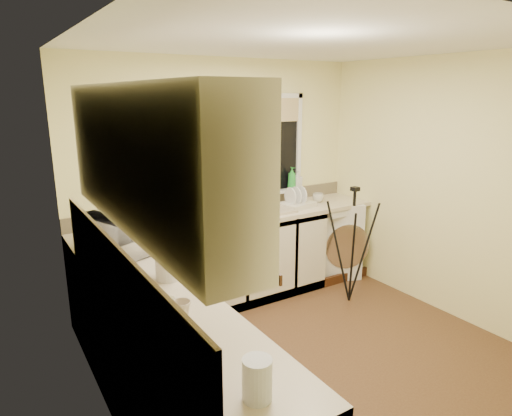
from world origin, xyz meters
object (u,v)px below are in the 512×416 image
Objects in this scene: soap_bottle_clear at (297,179)px; dish_rack at (297,205)px; steel_jar at (169,307)px; plant_b at (217,188)px; tripod at (352,245)px; washing_machine at (328,237)px; kettle at (167,264)px; soap_bottle_green at (292,178)px; laptop at (185,217)px; microwave at (117,234)px; plant_a at (198,189)px; glass_jug at (257,379)px; cup_back at (318,198)px; cup_left at (182,310)px; plant_d at (266,183)px; plant_c at (245,182)px.

dish_rack is at bearing -126.46° from soap_bottle_clear.
plant_b is (1.23, 1.80, 0.21)m from steel_jar.
dish_rack is at bearing 121.02° from tripod.
soap_bottle_clear is at bearing 174.98° from washing_machine.
steel_jar is (-0.17, -0.47, -0.06)m from kettle.
soap_bottle_green is at bearing 179.48° from washing_machine.
laptop reaches higher than steel_jar.
microwave is (-2.26, 0.23, 0.45)m from tripod.
microwave is 2.18× the size of plant_a.
laptop is at bearing 165.10° from dish_rack.
kettle is at bearing -156.89° from tripod.
soap_bottle_clear is at bearing 2.22° from soap_bottle_green.
glass_jug reaches higher than dish_rack.
dish_rack reaches higher than washing_machine.
tripod is 1.65m from plant_a.
cup_back is (2.42, 1.62, 0.00)m from steel_jar.
glass_jug is 3.43m from cup_back.
cup_left is (-1.19, -1.87, -0.21)m from plant_b.
glass_jug is 0.86m from steel_jar.
soap_bottle_clear is at bearing 38.66° from steel_jar.
plant_d is at bearing -177.86° from soap_bottle_clear.
cup_left is at bearing -122.43° from plant_b.
tripod is 1.13m from plant_d.
washing_machine is 1.76m from plant_a.
steel_jar is at bearing -141.34° from soap_bottle_clear.
soap_bottle_green is at bearing 0.24° from plant_a.
plant_d is (1.82, 1.79, 0.21)m from steel_jar.
laptop is 0.51m from plant_b.
steel_jar is 2.89m from soap_bottle_clear.
dish_rack is 3.73× the size of steel_jar.
microwave is at bearing 90.48° from cup_left.
steel_jar is 2.19m from plant_b.
plant_c is (-0.72, 0.90, 0.58)m from tripod.
plant_a is 2.12m from cup_left.
dish_rack is at bearing -13.00° from plant_a.
microwave reaches higher than washing_machine.
microwave is 2.79× the size of soap_bottle_clear.
steel_jar is 0.92× the size of cup_left.
washing_machine is 3.62× the size of soap_bottle_green.
washing_machine is at bearing -6.03° from plant_a.
steel_jar is 2.91m from cup_back.
soap_bottle_green reaches higher than cup_left.
plant_c is 0.60m from soap_bottle_green.
laptop is 1.23× the size of dish_rack.
microwave reaches higher than laptop.
tripod is 5.76× the size of plant_d.
glass_jug is 0.73× the size of soap_bottle_green.
laptop reaches higher than glass_jug.
glass_jug is 0.33× the size of microwave.
microwave reaches higher than kettle.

